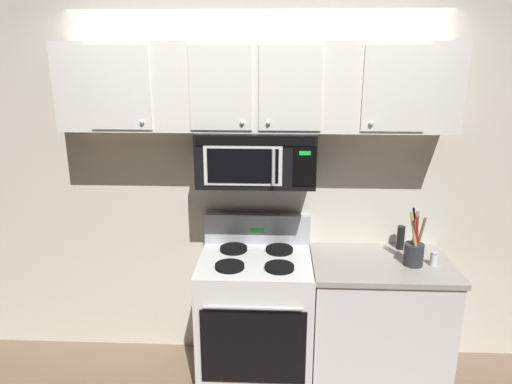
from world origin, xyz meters
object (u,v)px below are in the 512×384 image
(stove_range, at_px, (256,316))
(utensil_crock_charcoal, at_px, (414,250))
(over_range_microwave, at_px, (256,157))
(salt_shaker, at_px, (434,259))
(pepper_mill, at_px, (401,238))

(stove_range, xyz_separation_m, utensil_crock_charcoal, (1.03, -0.04, 0.53))
(over_range_microwave, bearing_deg, utensil_crock_charcoal, -8.84)
(salt_shaker, bearing_deg, pepper_mill, 119.38)
(over_range_microwave, distance_m, pepper_mill, 1.18)
(utensil_crock_charcoal, bearing_deg, pepper_mill, 94.42)
(salt_shaker, bearing_deg, stove_range, 177.51)
(stove_range, relative_size, salt_shaker, 11.86)
(stove_range, xyz_separation_m, pepper_mill, (1.01, 0.22, 0.52))
(stove_range, xyz_separation_m, over_range_microwave, (-0.00, 0.12, 1.11))
(stove_range, relative_size, over_range_microwave, 1.47)
(stove_range, bearing_deg, salt_shaker, -2.49)
(stove_range, height_order, utensil_crock_charcoal, utensil_crock_charcoal)
(stove_range, relative_size, pepper_mill, 6.71)
(stove_range, distance_m, salt_shaker, 1.26)
(over_range_microwave, height_order, salt_shaker, over_range_microwave)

